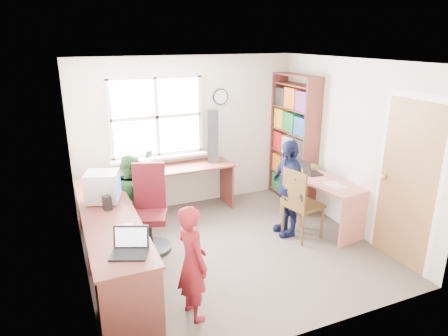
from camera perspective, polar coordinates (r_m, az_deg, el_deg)
name	(u,v)px	position (r m, az deg, el deg)	size (l,w,h in m)	color
room	(230,159)	(4.97, 0.81, 1.34)	(3.64, 3.44, 2.44)	#4A413A
l_desk	(134,248)	(4.57, -12.76, -11.08)	(2.38, 2.95, 0.75)	brown
right_desk	(323,193)	(5.93, 13.95, -3.49)	(0.75, 1.31, 0.72)	#D97D6C
bookshelf	(293,142)	(6.71, 9.87, 3.65)	(0.30, 1.02, 2.10)	brown
swivel_chair	(150,213)	(5.29, -10.54, -6.36)	(0.67, 0.67, 1.13)	black
wooden_chair	(300,202)	(5.50, 10.76, -4.73)	(0.52, 0.52, 1.01)	brown
crt_monitor	(103,187)	(5.03, -16.96, -2.61)	(0.46, 0.44, 0.37)	silver
laptop_left	(130,247)	(3.88, -13.28, -10.92)	(0.41, 0.38, 0.23)	black
laptop_right	(309,170)	(6.07, 12.02, -0.35)	(0.27, 0.32, 0.21)	black
speaker_a	(107,203)	(4.82, -16.34, -4.81)	(0.11, 0.11, 0.17)	black
speaker_b	(102,186)	(5.39, -17.06, -2.42)	(0.11, 0.11, 0.17)	black
cd_tower	(213,136)	(6.30, -1.60, 4.59)	(0.21, 0.20, 0.85)	black
game_box	(304,167)	(6.30, 11.39, 0.20)	(0.35, 0.35, 0.06)	red
paper_a	(125,229)	(4.33, -13.95, -8.51)	(0.21, 0.29, 0.00)	beige
paper_b	(335,185)	(5.70, 15.63, -2.40)	(0.22, 0.31, 0.00)	beige
potted_plant	(147,160)	(6.10, -10.90, 1.19)	(0.17, 0.14, 0.31)	#30783B
person_red	(192,263)	(3.95, -4.54, -13.35)	(0.43, 0.28, 1.19)	maroon
person_green	(133,197)	(5.56, -12.93, -4.06)	(0.58, 0.45, 1.19)	#2A6A34
person_navy	(288,188)	(5.57, 9.16, -2.83)	(0.80, 0.33, 1.36)	#12183A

